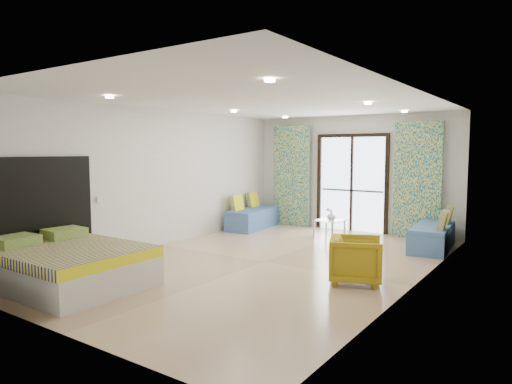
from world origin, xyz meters
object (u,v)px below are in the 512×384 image
Objects in this scene: daybed_right at (433,236)px; coffee_table at (329,222)px; daybed_left at (253,217)px; bed at (69,265)px; armchair at (356,257)px.

coffee_table is (-2.21, 0.06, 0.07)m from daybed_right.
daybed_right is (4.23, -0.01, -0.00)m from daybed_left.
bed is at bearing -128.91° from daybed_right.
bed is 1.17× the size of daybed_right.
daybed_left is 2.41× the size of armchair.
daybed_right is (3.59, 5.37, -0.03)m from bed.
armchair reaches higher than coffee_table.
bed is 2.75× the size of armchair.
daybed_right is 2.68× the size of coffee_table.
bed is 1.14× the size of daybed_left.
bed is 5.42m from daybed_left.
armchair reaches higher than bed.
bed is 4.05m from armchair.
daybed_left is 1.03× the size of daybed_right.
daybed_left is at bearing 30.05° from armchair.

